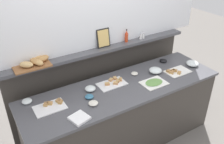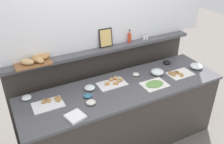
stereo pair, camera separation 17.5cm
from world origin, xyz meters
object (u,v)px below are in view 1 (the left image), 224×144
(hot_sauce_bottle, at_px, (126,36))
(pepper_shaker, at_px, (143,35))
(condiment_bowl_dark, at_px, (135,73))
(salt_shaker, at_px, (141,36))
(napkin_stack, at_px, (79,118))
(sandwich_platter_front, at_px, (51,106))
(glass_bowl_extra, at_px, (90,89))
(condiment_bowl_teal, at_px, (89,97))
(sandwich_platter_side, at_px, (113,83))
(sandwich_platter_rear, at_px, (176,71))
(condiment_bowl_red, at_px, (93,103))
(condiment_bowl_cream, at_px, (163,61))
(glass_bowl_large, at_px, (192,64))
(bread_basket, at_px, (35,62))
(glass_bowl_medium, at_px, (27,101))
(glass_bowl_small, at_px, (155,71))
(framed_picture, at_px, (103,38))
(cold_cuts_platter, at_px, (154,83))

(hot_sauce_bottle, distance_m, pepper_shaker, 0.27)
(condiment_bowl_dark, bearing_deg, salt_shaker, 44.96)
(condiment_bowl_dark, distance_m, hot_sauce_bottle, 0.51)
(napkin_stack, bearing_deg, sandwich_platter_front, 117.88)
(glass_bowl_extra, relative_size, condiment_bowl_teal, 1.31)
(sandwich_platter_side, height_order, hot_sauce_bottle, hot_sauce_bottle)
(sandwich_platter_rear, xyz_separation_m, condiment_bowl_dark, (-0.51, 0.24, 0.01))
(condiment_bowl_red, bearing_deg, condiment_bowl_teal, 82.01)
(condiment_bowl_red, xyz_separation_m, pepper_shaker, (1.11, 0.60, 0.34))
(condiment_bowl_teal, xyz_separation_m, condiment_bowl_cream, (1.29, 0.23, 0.00))
(condiment_bowl_red, bearing_deg, salt_shaker, 29.39)
(hot_sauce_bottle, xyz_separation_m, salt_shaker, (0.22, -0.02, -0.03))
(condiment_bowl_dark, relative_size, napkin_stack, 0.52)
(sandwich_platter_side, distance_m, napkin_stack, 0.73)
(hot_sauce_bottle, bearing_deg, glass_bowl_large, -36.95)
(napkin_stack, bearing_deg, salt_shaker, 29.70)
(napkin_stack, distance_m, bread_basket, 0.83)
(glass_bowl_large, xyz_separation_m, glass_bowl_medium, (-2.17, 0.33, -0.01))
(glass_bowl_small, xyz_separation_m, napkin_stack, (-1.24, -0.32, -0.02))
(glass_bowl_small, xyz_separation_m, condiment_bowl_cream, (0.30, 0.18, -0.01))
(glass_bowl_small, distance_m, pepper_shaker, 0.54)
(sandwich_platter_front, relative_size, glass_bowl_medium, 2.96)
(sandwich_platter_rear, relative_size, salt_shaker, 3.74)
(framed_picture, bearing_deg, condiment_bowl_cream, -18.63)
(glass_bowl_large, relative_size, napkin_stack, 0.99)
(condiment_bowl_teal, xyz_separation_m, condiment_bowl_dark, (0.73, 0.16, -0.00))
(sandwich_platter_front, bearing_deg, hot_sauce_bottle, 18.97)
(glass_bowl_large, bearing_deg, glass_bowl_extra, 172.79)
(glass_bowl_medium, height_order, salt_shaker, salt_shaker)
(condiment_bowl_teal, bearing_deg, glass_bowl_small, 3.21)
(glass_bowl_small, height_order, salt_shaker, salt_shaker)
(glass_bowl_extra, distance_m, condiment_bowl_dark, 0.66)
(bread_basket, bearing_deg, sandwich_platter_rear, -18.41)
(sandwich_platter_rear, distance_m, condiment_bowl_cream, 0.32)
(napkin_stack, bearing_deg, sandwich_platter_rear, 7.16)
(framed_picture, bearing_deg, cold_cuts_platter, -62.85)
(condiment_bowl_teal, height_order, condiment_bowl_red, condiment_bowl_red)
(salt_shaker, relative_size, pepper_shaker, 1.00)
(sandwich_platter_front, relative_size, cold_cuts_platter, 1.06)
(condiment_bowl_cream, bearing_deg, sandwich_platter_side, -172.65)
(sandwich_platter_rear, xyz_separation_m, bread_basket, (-1.66, 0.55, 0.34))
(sandwich_platter_rear, xyz_separation_m, pepper_shaker, (-0.15, 0.55, 0.35))
(sandwich_platter_side, bearing_deg, salt_shaker, 27.88)
(sandwich_platter_side, distance_m, framed_picture, 0.59)
(sandwich_platter_side, bearing_deg, glass_bowl_small, -5.35)
(condiment_bowl_red, distance_m, salt_shaker, 1.27)
(sandwich_platter_rear, height_order, condiment_bowl_cream, condiment_bowl_cream)
(napkin_stack, xyz_separation_m, pepper_shaker, (1.33, 0.74, 0.35))
(glass_bowl_large, relative_size, condiment_bowl_red, 1.60)
(glass_bowl_medium, distance_m, glass_bowl_small, 1.62)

